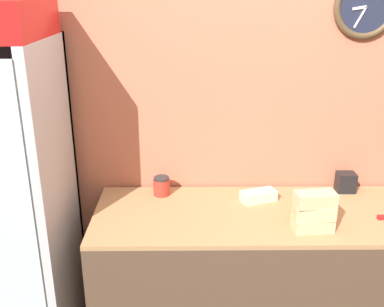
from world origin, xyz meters
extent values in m
cube|color=#B7664C|center=(0.00, 1.28, 1.35)|extent=(5.20, 0.06, 2.70)
torus|color=#4C3823|center=(0.51, 1.24, 1.99)|extent=(0.35, 0.04, 0.35)
cylinder|color=#1E2338|center=(0.51, 1.24, 1.99)|extent=(0.29, 0.01, 0.29)
cube|color=white|center=(0.47, 1.23, 1.99)|extent=(0.08, 0.01, 0.03)
cube|color=white|center=(0.48, 1.23, 1.94)|extent=(0.06, 0.01, 0.11)
cube|color=#4C3828|center=(0.00, 0.89, 0.45)|extent=(1.97, 0.68, 0.89)
cube|color=#9E754C|center=(0.00, 0.89, 0.91)|extent=(1.97, 0.68, 0.02)
cube|color=#B2B7BC|center=(-1.47, 1.21, 0.93)|extent=(0.66, 0.04, 1.86)
cube|color=#B2B7BC|center=(-1.17, 0.90, 0.93)|extent=(0.05, 0.66, 1.86)
cube|color=white|center=(-1.47, 1.18, 0.93)|extent=(0.56, 0.02, 1.76)
cube|color=silver|center=(-1.47, 0.88, 0.52)|extent=(0.54, 0.54, 0.01)
cube|color=silver|center=(-1.47, 0.88, 0.94)|extent=(0.54, 0.54, 0.01)
cylinder|color=#2D6B38|center=(-1.35, 0.66, 0.59)|extent=(0.08, 0.08, 0.12)
cylinder|color=#2D6B38|center=(-1.35, 0.66, 0.68)|extent=(0.03, 0.03, 0.05)
cylinder|color=#2D6B38|center=(-1.26, 0.66, 1.03)|extent=(0.07, 0.07, 0.17)
cylinder|color=#2D6B38|center=(-1.26, 0.66, 1.15)|extent=(0.03, 0.03, 0.07)
cylinder|color=#5B2D19|center=(-1.44, 0.66, 0.59)|extent=(0.07, 0.07, 0.13)
cylinder|color=#5B2D19|center=(-1.44, 0.66, 0.69)|extent=(0.03, 0.03, 0.06)
cylinder|color=gold|center=(-1.27, 0.66, 1.46)|extent=(0.08, 0.08, 0.17)
cylinder|color=gold|center=(-1.27, 0.66, 1.58)|extent=(0.03, 0.03, 0.07)
cube|color=tan|center=(0.18, 0.70, 0.95)|extent=(0.21, 0.12, 0.07)
cube|color=tan|center=(0.18, 0.70, 1.02)|extent=(0.21, 0.10, 0.07)
cube|color=tan|center=(0.18, 0.70, 1.09)|extent=(0.22, 0.13, 0.07)
cube|color=beige|center=(-0.05, 1.04, 0.95)|extent=(0.22, 0.15, 0.06)
cylinder|color=#B72D23|center=(-0.62, 1.13, 0.97)|extent=(0.10, 0.10, 0.10)
cylinder|color=#262628|center=(-0.62, 1.13, 1.02)|extent=(0.09, 0.09, 0.01)
cube|color=black|center=(0.50, 1.16, 0.98)|extent=(0.11, 0.09, 0.12)
camera|label=1|loc=(-0.46, -1.32, 2.10)|focal=42.00mm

